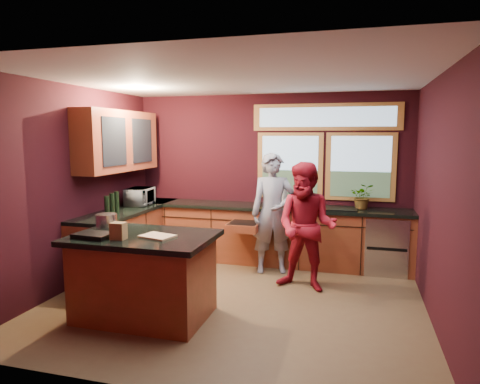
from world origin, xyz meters
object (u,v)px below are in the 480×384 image
at_px(island, 144,276).
at_px(person_red, 306,227).
at_px(cutting_board, 157,236).
at_px(stock_pot, 107,222).
at_px(person_grey, 273,213).

xyz_separation_m(island, person_red, (1.64, 1.36, 0.37)).
height_order(island, cutting_board, cutting_board).
bearing_deg(island, cutting_board, -14.04).
bearing_deg(stock_pot, island, -15.26).
relative_size(island, stock_pot, 6.46).
height_order(person_red, cutting_board, person_red).
distance_m(person_grey, stock_pot, 2.44).
height_order(island, person_grey, person_grey).
relative_size(person_red, cutting_board, 4.84).
xyz_separation_m(island, person_grey, (1.07, 1.97, 0.41)).
height_order(island, person_red, person_red).
height_order(person_grey, person_red, person_grey).
distance_m(island, person_grey, 2.28).
bearing_deg(cutting_board, island, 165.96).
relative_size(person_grey, cutting_board, 5.10).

